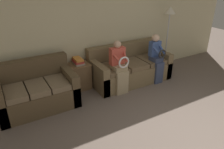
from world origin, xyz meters
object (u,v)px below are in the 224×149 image
couch_main (129,68)px  side_shelf (79,76)px  child_left_seated (119,66)px  couch_side (37,92)px  floor_lamp (169,19)px  book_stack (78,61)px  child_right_seated (157,56)px

couch_main → side_shelf: bearing=170.1°
child_left_seated → side_shelf: child_left_seated is taller
couch_side → floor_lamp: 3.68m
couch_side → book_stack: 1.11m
child_right_seated → book_stack: 1.85m
couch_main → couch_side: size_ratio=1.30×
couch_main → side_shelf: (-1.23, 0.21, -0.01)m
couch_side → child_right_seated: 2.81m
side_shelf → couch_side: bearing=-165.0°
child_left_seated → side_shelf: bearing=140.4°
couch_side → book_stack: size_ratio=4.88×
child_right_seated → floor_lamp: 1.14m
floor_lamp → couch_main: bearing=-174.9°
couch_main → child_right_seated: (0.52, -0.37, 0.34)m
floor_lamp → couch_side: bearing=-177.2°
child_left_seated → floor_lamp: size_ratio=0.69×
book_stack → couch_side: bearing=-164.5°
side_shelf → child_left_seated: bearing=-39.6°
child_left_seated → side_shelf: 0.98m
child_left_seated → book_stack: child_left_seated is taller
couch_main → book_stack: (-1.23, 0.22, 0.36)m
side_shelf → book_stack: 0.36m
couch_main → book_stack: size_ratio=6.36×
child_left_seated → side_shelf: size_ratio=1.93×
child_right_seated → couch_side: bearing=173.6°
child_right_seated → floor_lamp: size_ratio=0.69×
couch_main → floor_lamp: size_ratio=1.15×
child_left_seated → floor_lamp: (1.79, 0.48, 0.74)m
couch_side → book_stack: bearing=15.5°
book_stack → floor_lamp: (2.50, -0.11, 0.70)m
child_right_seated → couch_main: bearing=144.8°
couch_main → child_right_seated: bearing=-35.2°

